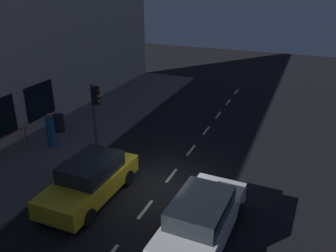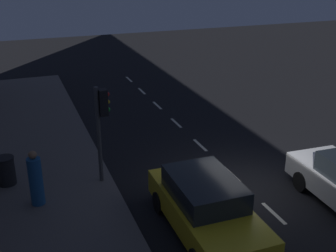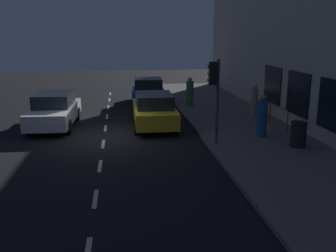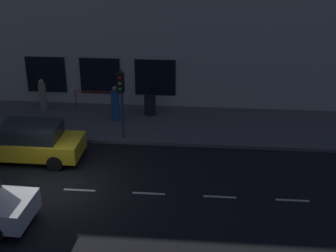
# 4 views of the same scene
# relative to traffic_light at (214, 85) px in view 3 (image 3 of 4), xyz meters

# --- Properties ---
(ground_plane) EXTENTS (60.00, 60.00, 0.00)m
(ground_plane) POSITION_rel_traffic_light_xyz_m (-4.24, 1.90, -2.39)
(ground_plane) COLOR black
(sidewalk) EXTENTS (4.50, 32.00, 0.15)m
(sidewalk) POSITION_rel_traffic_light_xyz_m (2.01, 1.90, -2.32)
(sidewalk) COLOR #5B5654
(sidewalk) RESTS_ON ground
(building_facade) EXTENTS (0.65, 32.00, 8.85)m
(building_facade) POSITION_rel_traffic_light_xyz_m (4.56, 1.90, 2.03)
(building_facade) COLOR beige
(building_facade) RESTS_ON ground
(lane_centre_line) EXTENTS (0.12, 27.20, 0.01)m
(lane_centre_line) POSITION_rel_traffic_light_xyz_m (-4.24, 0.90, -2.39)
(lane_centre_line) COLOR beige
(lane_centre_line) RESTS_ON ground
(traffic_light) EXTENTS (0.48, 0.32, 3.21)m
(traffic_light) POSITION_rel_traffic_light_xyz_m (0.00, 0.00, 0.00)
(traffic_light) COLOR #424244
(traffic_light) RESTS_ON sidewalk
(parked_car_0) EXTENTS (2.06, 4.64, 1.58)m
(parked_car_0) POSITION_rel_traffic_light_xyz_m (-6.59, 4.16, -1.60)
(parked_car_0) COLOR silver
(parked_car_0) RESTS_ON ground
(parked_car_1) EXTENTS (2.06, 3.85, 1.58)m
(parked_car_1) POSITION_rel_traffic_light_xyz_m (-1.79, 9.77, -1.60)
(parked_car_1) COLOR #1E389E
(parked_car_1) RESTS_ON ground
(parked_car_2) EXTENTS (1.98, 4.49, 1.58)m
(parked_car_2) POSITION_rel_traffic_light_xyz_m (-1.96, 3.57, -1.60)
(parked_car_2) COLOR gold
(parked_car_2) RESTS_ON ground
(pedestrian_0) EXTENTS (0.60, 0.60, 1.67)m
(pedestrian_0) POSITION_rel_traffic_light_xyz_m (0.51, 7.79, -1.49)
(pedestrian_0) COLOR #336B38
(pedestrian_0) RESTS_ON sidewalk
(pedestrian_1) EXTENTS (0.57, 0.57, 1.73)m
(pedestrian_1) POSITION_rel_traffic_light_xyz_m (2.21, 0.74, -1.45)
(pedestrian_1) COLOR #1E5189
(pedestrian_1) RESTS_ON sidewalk
(pedestrian_2) EXTENTS (0.51, 0.51, 1.60)m
(pedestrian_2) POSITION_rel_traffic_light_xyz_m (3.29, 4.74, -1.51)
(pedestrian_2) COLOR gray
(pedestrian_2) RESTS_ON sidewalk
(trash_bin) EXTENTS (0.60, 0.60, 0.95)m
(trash_bin) POSITION_rel_traffic_light_xyz_m (3.05, -0.85, -1.77)
(trash_bin) COLOR black
(trash_bin) RESTS_ON sidewalk
(red_railing) EXTENTS (0.05, 2.00, 0.97)m
(red_railing) POSITION_rel_traffic_light_xyz_m (3.49, 2.10, -1.53)
(red_railing) COLOR red
(red_railing) RESTS_ON sidewalk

